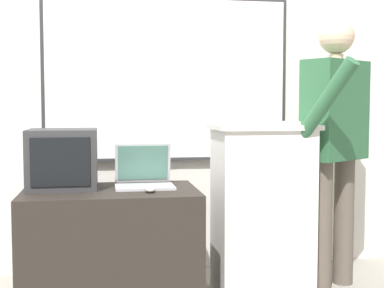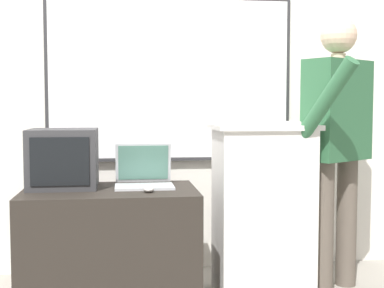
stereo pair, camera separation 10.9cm
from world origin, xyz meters
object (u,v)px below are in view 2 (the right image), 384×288
Objects in this scene: side_desk at (111,248)px; wireless_keyboard at (263,123)px; computer_mouse_by_laptop at (149,189)px; lectern_podium at (262,209)px; laptop at (144,174)px; crt_monitor at (63,158)px; person_presenter at (337,132)px.

side_desk is 2.32× the size of wireless_keyboard.
computer_mouse_by_laptop is (-0.70, -0.15, -0.36)m from wireless_keyboard.
lectern_podium is at bearing 76.07° from wireless_keyboard.
laptop is 0.48m from crt_monitor.
wireless_keyboard is (-0.01, -0.06, 0.54)m from lectern_podium.
laptop is (-1.21, -0.00, -0.25)m from person_presenter.
lectern_podium reaches higher than crt_monitor.
computer_mouse_by_laptop reaches higher than side_desk.
person_presenter is at bearing 10.83° from computer_mouse_by_laptop.
lectern_podium is at bearing 16.53° from computer_mouse_by_laptop.
laptop is 0.87× the size of crt_monitor.
crt_monitor is at bearing 178.93° from lectern_podium.
crt_monitor is at bearing 147.31° from person_presenter.
side_desk is 2.91× the size of laptop.
crt_monitor is at bearing 158.59° from side_desk.
side_desk is 2.54× the size of crt_monitor.
person_presenter is 1.69m from crt_monitor.
wireless_keyboard is 1.09× the size of crt_monitor.
crt_monitor reaches higher than computer_mouse_by_laptop.
crt_monitor is (-0.49, 0.23, 0.16)m from computer_mouse_by_laptop.
computer_mouse_by_laptop is at bearing -163.47° from lectern_podium.
computer_mouse_by_laptop is at bearing -30.37° from side_desk.
lectern_podium is 0.61× the size of person_presenter.
computer_mouse_by_laptop is 0.56m from crt_monitor.
lectern_podium is 10.55× the size of computer_mouse_by_laptop.
lectern_podium is 1.24m from crt_monitor.
lectern_podium is at bearing -1.07° from crt_monitor.
lectern_podium reaches higher than computer_mouse_by_laptop.
crt_monitor reaches higher than laptop.
computer_mouse_by_laptop is (0.02, -0.22, -0.05)m from laptop.
laptop is at bearing 94.36° from computer_mouse_by_laptop.
wireless_keyboard is (-0.50, -0.08, 0.06)m from person_presenter.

